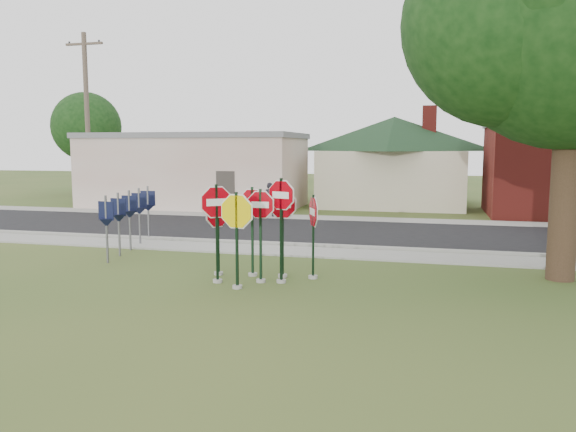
% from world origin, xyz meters
% --- Properties ---
extents(ground, '(120.00, 120.00, 0.00)m').
position_xyz_m(ground, '(0.00, 0.00, 0.00)').
color(ground, '#304B1C').
rests_on(ground, ground).
extents(sidewalk_near, '(60.00, 1.60, 0.06)m').
position_xyz_m(sidewalk_near, '(0.00, 5.50, 0.03)').
color(sidewalk_near, gray).
rests_on(sidewalk_near, ground).
extents(road, '(60.00, 7.00, 0.04)m').
position_xyz_m(road, '(0.00, 10.00, 0.02)').
color(road, black).
rests_on(road, ground).
extents(sidewalk_far, '(60.00, 1.60, 0.06)m').
position_xyz_m(sidewalk_far, '(0.00, 14.30, 0.03)').
color(sidewalk_far, gray).
rests_on(sidewalk_far, ground).
extents(curb, '(60.00, 0.20, 0.14)m').
position_xyz_m(curb, '(0.00, 6.50, 0.07)').
color(curb, gray).
rests_on(curb, ground).
extents(stop_sign_center, '(0.97, 0.24, 2.46)m').
position_xyz_m(stop_sign_center, '(0.10, 1.31, 1.49)').
color(stop_sign_center, gray).
rests_on(stop_sign_center, ground).
extents(stop_sign_yellow, '(1.16, 0.24, 2.46)m').
position_xyz_m(stop_sign_yellow, '(-0.26, 0.56, 1.52)').
color(stop_sign_yellow, gray).
rests_on(stop_sign_yellow, ground).
extents(stop_sign_left, '(0.92, 0.66, 2.60)m').
position_xyz_m(stop_sign_left, '(-0.95, 1.01, 1.62)').
color(stop_sign_left, gray).
rests_on(stop_sign_left, ground).
extents(stop_sign_right, '(1.00, 0.35, 2.74)m').
position_xyz_m(stop_sign_right, '(0.61, 1.39, 1.71)').
color(stop_sign_right, gray).
rests_on(stop_sign_right, ground).
extents(stop_sign_back_right, '(1.04, 0.24, 2.44)m').
position_xyz_m(stop_sign_back_right, '(0.49, 1.99, 1.50)').
color(stop_sign_back_right, gray).
rests_on(stop_sign_back_right, ground).
extents(stop_sign_back_left, '(0.98, 0.24, 2.46)m').
position_xyz_m(stop_sign_back_left, '(-0.32, 1.94, 1.50)').
color(stop_sign_back_left, gray).
rests_on(stop_sign_back_left, ground).
extents(stop_sign_far_right, '(0.48, 1.00, 2.30)m').
position_xyz_m(stop_sign_far_right, '(1.30, 2.04, 1.40)').
color(stop_sign_far_right, gray).
rests_on(stop_sign_far_right, ground).
extents(stop_sign_far_left, '(0.50, 1.00, 2.23)m').
position_xyz_m(stop_sign_far_left, '(-1.24, 1.82, 1.35)').
color(stop_sign_far_left, gray).
rests_on(stop_sign_far_left, ground).
extents(route_sign_row, '(1.43, 4.63, 2.00)m').
position_xyz_m(route_sign_row, '(-5.40, 4.50, 1.22)').
color(route_sign_row, '#59595E').
rests_on(route_sign_row, ground).
extents(building_stucco, '(12.20, 6.20, 4.20)m').
position_xyz_m(building_stucco, '(-9.00, 18.00, 2.15)').
color(building_stucco, silver).
rests_on(building_stucco, ground).
extents(building_house, '(11.60, 11.60, 6.20)m').
position_xyz_m(building_house, '(2.00, 22.00, 3.65)').
color(building_house, '#BCB496').
rests_on(building_house, ground).
extents(oak_tree, '(10.49, 9.89, 10.20)m').
position_xyz_m(oak_tree, '(7.50, 3.50, 6.74)').
color(oak_tree, black).
rests_on(oak_tree, ground).
extents(utility_pole_near, '(2.20, 0.26, 9.50)m').
position_xyz_m(utility_pole_near, '(-14.00, 15.20, 4.97)').
color(utility_pole_near, '#493E31').
rests_on(utility_pole_near, ground).
extents(bg_tree_left, '(4.90, 4.90, 7.35)m').
position_xyz_m(bg_tree_left, '(-20.00, 24.00, 4.88)').
color(bg_tree_left, black).
rests_on(bg_tree_left, ground).
extents(pedestrian, '(0.64, 0.46, 1.65)m').
position_xyz_m(pedestrian, '(-3.39, 14.12, 0.89)').
color(pedestrian, black).
rests_on(pedestrian, sidewalk_far).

